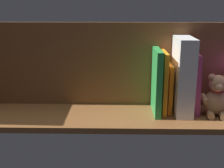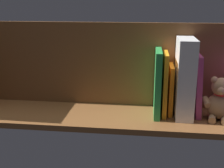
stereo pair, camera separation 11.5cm
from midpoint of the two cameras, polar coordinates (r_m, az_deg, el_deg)
ground_plane at (r=119.38cm, az=2.78°, el=-6.16°), size 116.37×28.09×2.20cm
shelf_back_panel at (r=125.29cm, az=3.31°, el=3.67°), size 116.37×1.50×34.51cm
teddy_bear at (r=120.01cm, az=22.34°, el=-3.06°), size 13.02×11.59×16.31cm
book_2 at (r=121.33cm, az=18.44°, el=-0.22°), size 2.96×13.08×23.52cm
dictionary_thick_white at (r=117.83cm, az=16.33°, el=1.07°), size 6.48×16.65×29.68cm
book_3 at (r=120.84cm, az=13.70°, el=-1.00°), size 1.57×12.05×19.03cm
book_4 at (r=118.79cm, az=12.69°, el=0.04°), size 1.60×14.34×24.08cm
book_5 at (r=117.33cm, az=11.42°, el=0.19°), size 2.29×16.56×25.16cm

